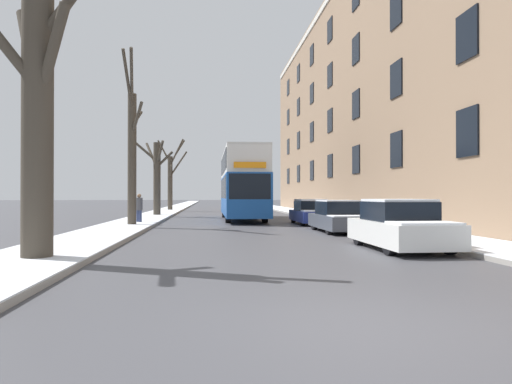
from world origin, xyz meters
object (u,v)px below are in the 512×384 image
(double_decker_bus, at_px, (242,181))
(parked_car_1, at_px, (338,217))
(bare_tree_left_0, at_px, (37,115))
(parked_car_2, at_px, (311,213))
(pedestrian_left_sidewalk, at_px, (139,208))
(parked_car_0, at_px, (400,226))
(bare_tree_left_1, at_px, (132,151))
(bare_tree_left_3, at_px, (171,177))
(bare_tree_left_2, at_px, (156,175))

(double_decker_bus, height_order, parked_car_1, double_decker_bus)
(bare_tree_left_0, relative_size, parked_car_2, 1.63)
(parked_car_1, bearing_deg, pedestrian_left_sidewalk, 148.22)
(double_decker_bus, xyz_separation_m, parked_car_0, (3.47, -16.98, -1.84))
(parked_car_2, distance_m, pedestrian_left_sidewalk, 9.44)
(bare_tree_left_1, xyz_separation_m, bare_tree_left_3, (-0.07, 23.80, -0.40))
(bare_tree_left_3, relative_size, double_decker_bus, 0.64)
(bare_tree_left_1, bearing_deg, parked_car_0, -47.25)
(bare_tree_left_2, xyz_separation_m, pedestrian_left_sidewalk, (0.17, -9.50, -2.20))
(bare_tree_left_2, distance_m, pedestrian_left_sidewalk, 9.75)
(bare_tree_left_2, bearing_deg, bare_tree_left_0, -90.07)
(bare_tree_left_3, height_order, parked_car_0, bare_tree_left_3)
(parked_car_0, bearing_deg, bare_tree_left_0, -169.06)
(bare_tree_left_2, distance_m, parked_car_0, 23.97)
(parked_car_0, relative_size, parked_car_1, 0.97)
(parked_car_1, relative_size, parked_car_2, 1.03)
(double_decker_bus, bearing_deg, bare_tree_left_1, -131.58)
(bare_tree_left_2, relative_size, bare_tree_left_3, 0.81)
(double_decker_bus, bearing_deg, bare_tree_left_3, 109.57)
(bare_tree_left_1, height_order, parked_car_0, bare_tree_left_1)
(double_decker_bus, bearing_deg, parked_car_1, -71.72)
(bare_tree_left_1, bearing_deg, parked_car_1, -21.59)
(bare_tree_left_2, relative_size, parked_car_1, 1.38)
(bare_tree_left_2, bearing_deg, bare_tree_left_1, -89.32)
(double_decker_bus, bearing_deg, pedestrian_left_sidewalk, -141.98)
(parked_car_1, bearing_deg, double_decker_bus, 108.28)
(parked_car_1, bearing_deg, parked_car_0, -90.00)
(double_decker_bus, height_order, pedestrian_left_sidewalk, double_decker_bus)
(bare_tree_left_3, distance_m, parked_car_2, 24.30)
(double_decker_bus, bearing_deg, parked_car_2, -55.91)
(parked_car_2, bearing_deg, bare_tree_left_0, -125.04)
(bare_tree_left_0, xyz_separation_m, parked_car_2, (9.62, 13.72, -2.83))
(bare_tree_left_1, xyz_separation_m, parked_car_0, (9.46, -10.23, -3.15))
(parked_car_0, distance_m, pedestrian_left_sidewalk, 15.52)
(bare_tree_left_1, height_order, bare_tree_left_3, bare_tree_left_1)
(bare_tree_left_2, bearing_deg, parked_car_0, -66.27)
(bare_tree_left_0, distance_m, double_decker_bus, 19.84)
(bare_tree_left_2, distance_m, parked_car_1, 18.26)
(bare_tree_left_2, distance_m, double_decker_bus, 7.83)
(bare_tree_left_2, xyz_separation_m, parked_car_1, (9.59, -15.34, -2.48))
(bare_tree_left_1, distance_m, pedestrian_left_sidewalk, 3.58)
(double_decker_bus, xyz_separation_m, parked_car_2, (3.47, -5.12, -1.88))
(bare_tree_left_0, distance_m, parked_car_1, 13.05)
(double_decker_bus, distance_m, parked_car_0, 17.43)
(double_decker_bus, xyz_separation_m, parked_car_1, (3.47, -10.49, -1.88))
(bare_tree_left_0, bearing_deg, parked_car_2, 54.96)
(bare_tree_left_2, bearing_deg, bare_tree_left_3, 89.69)
(double_decker_bus, relative_size, pedestrian_left_sidewalk, 6.88)
(bare_tree_left_2, xyz_separation_m, double_decker_bus, (6.13, -4.84, -0.61))
(parked_car_1, height_order, parked_car_2, parked_car_2)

